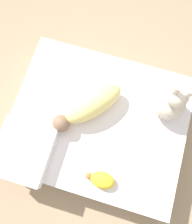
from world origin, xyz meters
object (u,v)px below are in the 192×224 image
(swaddled_baby, at_px, (89,106))
(turtle_plush, at_px, (102,180))
(pillow, at_px, (24,151))
(bunny_plush, at_px, (171,102))

(swaddled_baby, bearing_deg, turtle_plush, 67.65)
(swaddled_baby, xyz_separation_m, turtle_plush, (-0.20, 0.40, -0.04))
(swaddled_baby, distance_m, pillow, 0.48)
(swaddled_baby, height_order, turtle_plush, swaddled_baby)
(bunny_plush, height_order, turtle_plush, bunny_plush)
(pillow, xyz_separation_m, bunny_plush, (-0.77, -0.52, 0.08))
(turtle_plush, bearing_deg, pillow, -3.30)
(pillow, height_order, bunny_plush, bunny_plush)
(swaddled_baby, xyz_separation_m, pillow, (0.30, 0.37, -0.03))
(swaddled_baby, relative_size, bunny_plush, 1.20)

